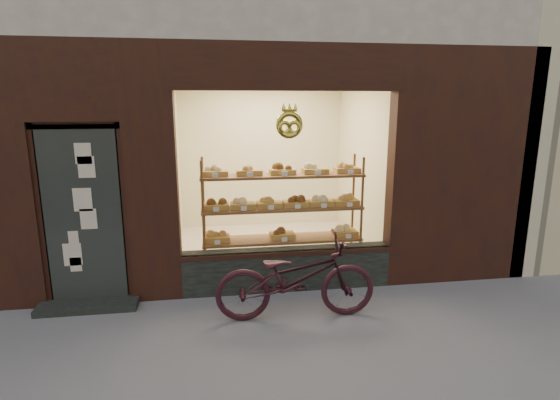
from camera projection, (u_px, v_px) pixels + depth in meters
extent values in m
plane|color=slate|center=(276.00, 395.00, 3.68)|extent=(90.00, 90.00, 0.00)
cube|color=#2E3430|center=(287.00, 269.00, 5.74)|extent=(2.70, 0.25, 0.55)
cube|color=#272B2A|center=(84.00, 217.00, 5.14)|extent=(0.90, 0.04, 2.15)
cube|color=#2E3430|center=(89.00, 306.00, 5.21)|extent=(1.15, 0.35, 0.08)
torus|color=gold|center=(289.00, 125.00, 5.23)|extent=(0.33, 0.07, 0.33)
cube|color=brown|center=(282.00, 273.00, 6.20)|extent=(2.20, 0.45, 0.04)
cube|color=brown|center=(282.00, 239.00, 6.09)|extent=(2.20, 0.45, 0.03)
cube|color=brown|center=(282.00, 208.00, 5.99)|extent=(2.20, 0.45, 0.04)
cube|color=brown|center=(282.00, 175.00, 5.89)|extent=(2.20, 0.45, 0.04)
cylinder|color=brown|center=(204.00, 225.00, 5.68)|extent=(0.04, 0.04, 1.70)
cylinder|color=brown|center=(361.00, 219.00, 5.99)|extent=(0.04, 0.04, 1.70)
cylinder|color=brown|center=(204.00, 218.00, 6.05)|extent=(0.04, 0.04, 1.70)
cylinder|color=brown|center=(353.00, 212.00, 6.37)|extent=(0.04, 0.04, 1.70)
cube|color=olive|center=(217.00, 238.00, 5.95)|extent=(0.34, 0.24, 0.07)
sphere|color=gold|center=(217.00, 232.00, 5.93)|extent=(0.11, 0.11, 0.11)
cube|color=silver|center=(217.00, 243.00, 5.77)|extent=(0.07, 0.01, 0.05)
cube|color=olive|center=(282.00, 235.00, 6.08)|extent=(0.34, 0.24, 0.07)
sphere|color=#552B11|center=(282.00, 230.00, 6.06)|extent=(0.11, 0.11, 0.11)
cube|color=silver|center=(284.00, 239.00, 5.90)|extent=(0.07, 0.01, 0.05)
cube|color=olive|center=(345.00, 233.00, 6.21)|extent=(0.34, 0.24, 0.07)
sphere|color=#E5D17B|center=(345.00, 227.00, 6.19)|extent=(0.11, 0.11, 0.11)
cube|color=silver|center=(349.00, 236.00, 6.03)|extent=(0.08, 0.01, 0.05)
cube|color=olive|center=(216.00, 206.00, 5.85)|extent=(0.34, 0.24, 0.07)
sphere|color=#552B11|center=(216.00, 200.00, 5.83)|extent=(0.11, 0.11, 0.11)
cube|color=silver|center=(216.00, 210.00, 5.67)|extent=(0.07, 0.01, 0.06)
cube|color=olive|center=(243.00, 205.00, 5.90)|extent=(0.34, 0.24, 0.07)
sphere|color=#E5D17B|center=(243.00, 199.00, 5.88)|extent=(0.11, 0.11, 0.11)
cube|color=silver|center=(244.00, 209.00, 5.72)|extent=(0.08, 0.01, 0.06)
cube|color=olive|center=(269.00, 204.00, 5.95)|extent=(0.34, 0.24, 0.07)
sphere|color=gold|center=(269.00, 198.00, 5.93)|extent=(0.11, 0.11, 0.11)
cube|color=silver|center=(271.00, 208.00, 5.77)|extent=(0.07, 0.01, 0.06)
cube|color=olive|center=(295.00, 204.00, 6.01)|extent=(0.34, 0.24, 0.07)
sphere|color=#552B11|center=(295.00, 197.00, 5.99)|extent=(0.11, 0.11, 0.11)
cube|color=silver|center=(298.00, 207.00, 5.83)|extent=(0.07, 0.01, 0.06)
cube|color=olive|center=(321.00, 203.00, 6.06)|extent=(0.34, 0.24, 0.07)
sphere|color=#E5D17B|center=(321.00, 197.00, 6.04)|extent=(0.11, 0.11, 0.11)
cube|color=silver|center=(324.00, 206.00, 5.88)|extent=(0.08, 0.01, 0.06)
cube|color=olive|center=(346.00, 202.00, 6.11)|extent=(0.34, 0.24, 0.07)
sphere|color=gold|center=(346.00, 196.00, 6.09)|extent=(0.11, 0.11, 0.11)
cube|color=silver|center=(350.00, 205.00, 5.93)|extent=(0.08, 0.01, 0.06)
cube|color=olive|center=(215.00, 173.00, 5.75)|extent=(0.34, 0.24, 0.07)
sphere|color=#E5D17B|center=(215.00, 167.00, 5.73)|extent=(0.11, 0.11, 0.11)
cube|color=silver|center=(215.00, 175.00, 5.57)|extent=(0.07, 0.01, 0.06)
cube|color=olive|center=(249.00, 172.00, 5.81)|extent=(0.34, 0.24, 0.07)
sphere|color=gold|center=(249.00, 166.00, 5.80)|extent=(0.11, 0.11, 0.11)
cube|color=silver|center=(250.00, 175.00, 5.64)|extent=(0.07, 0.01, 0.06)
cube|color=olive|center=(282.00, 172.00, 5.88)|extent=(0.34, 0.24, 0.07)
sphere|color=#552B11|center=(282.00, 165.00, 5.86)|extent=(0.11, 0.11, 0.11)
cube|color=silver|center=(285.00, 174.00, 5.70)|extent=(0.07, 0.01, 0.06)
cube|color=olive|center=(315.00, 171.00, 5.95)|extent=(0.34, 0.24, 0.07)
sphere|color=#E5D17B|center=(315.00, 165.00, 5.93)|extent=(0.11, 0.11, 0.11)
cube|color=silver|center=(318.00, 173.00, 5.77)|extent=(0.07, 0.01, 0.06)
cube|color=olive|center=(347.00, 170.00, 6.01)|extent=(0.34, 0.24, 0.07)
sphere|color=gold|center=(347.00, 164.00, 5.99)|extent=(0.11, 0.11, 0.11)
cube|color=silver|center=(351.00, 172.00, 5.83)|extent=(0.08, 0.01, 0.06)
imported|color=black|center=(296.00, 278.00, 4.92)|extent=(1.83, 0.69, 0.95)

